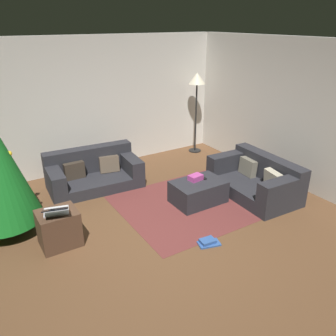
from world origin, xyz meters
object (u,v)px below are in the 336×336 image
object	(u,v)px
couch_right	(257,180)
laptop	(56,211)
book_stack	(208,242)
tv_remote	(203,177)
corner_lamp	(197,85)
gift_box	(196,177)
couch_left	(93,172)
ottoman	(198,192)
side_table	(59,228)

from	to	relation	value
couch_right	laptop	world-z (taller)	laptop
laptop	book_stack	size ratio (longest dim) A/B	1.41
tv_remote	corner_lamp	bearing A→B (deg)	65.09
couch_right	book_stack	size ratio (longest dim) A/B	4.78
couch_right	gift_box	size ratio (longest dim) A/B	6.99
couch_left	ottoman	bearing A→B (deg)	133.29
side_table	laptop	xyz separation A→B (m)	(-0.02, -0.06, 0.31)
couch_right	ottoman	size ratio (longest dim) A/B	1.85
couch_left	ottoman	xyz separation A→B (m)	(1.27, -1.55, -0.07)
couch_right	corner_lamp	size ratio (longest dim) A/B	0.89
ottoman	tv_remote	bearing A→B (deg)	26.45
corner_lamp	side_table	bearing A→B (deg)	-151.89
gift_box	book_stack	bearing A→B (deg)	-117.79
side_table	corner_lamp	distance (m)	4.43
couch_right	gift_box	distance (m)	1.14
couch_left	tv_remote	world-z (taller)	couch_left
couch_right	side_table	xyz separation A→B (m)	(-3.39, 0.33, -0.01)
couch_right	corner_lamp	distance (m)	2.67
couch_right	book_stack	world-z (taller)	couch_right
gift_box	side_table	xyz separation A→B (m)	(-2.32, -0.05, -0.17)
couch_left	book_stack	world-z (taller)	couch_left
ottoman	couch_right	bearing A→B (deg)	-15.45
side_table	book_stack	distance (m)	2.05
corner_lamp	tv_remote	bearing A→B (deg)	-122.80
tv_remote	book_stack	bearing A→B (deg)	-115.87
side_table	ottoman	bearing A→B (deg)	-0.80
couch_right	book_stack	distance (m)	1.84
side_table	book_stack	world-z (taller)	side_table
gift_box	laptop	size ratio (longest dim) A/B	0.48
book_stack	corner_lamp	world-z (taller)	corner_lamp
couch_left	gift_box	distance (m)	1.94
laptop	corner_lamp	bearing A→B (deg)	28.73
gift_box	laptop	distance (m)	2.35
couch_left	laptop	size ratio (longest dim) A/B	3.58
gift_box	couch_right	bearing A→B (deg)	-19.55
gift_box	book_stack	world-z (taller)	gift_box
tv_remote	book_stack	distance (m)	1.40
couch_left	gift_box	size ratio (longest dim) A/B	7.39
book_stack	couch_right	bearing A→B (deg)	24.47
gift_box	corner_lamp	size ratio (longest dim) A/B	0.13
tv_remote	book_stack	xyz separation A→B (m)	(-0.75, -1.13, -0.36)
gift_box	corner_lamp	world-z (taller)	corner_lamp
couch_right	ottoman	bearing A→B (deg)	77.04
couch_right	side_table	size ratio (longest dim) A/B	3.08
ottoman	gift_box	distance (m)	0.25
couch_right	tv_remote	distance (m)	0.99
corner_lamp	gift_box	bearing A→B (deg)	-126.02
gift_box	side_table	world-z (taller)	side_table
couch_left	laptop	distance (m)	1.93
couch_right	corner_lamp	xyz separation A→B (m)	(0.35, 2.32, 1.27)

